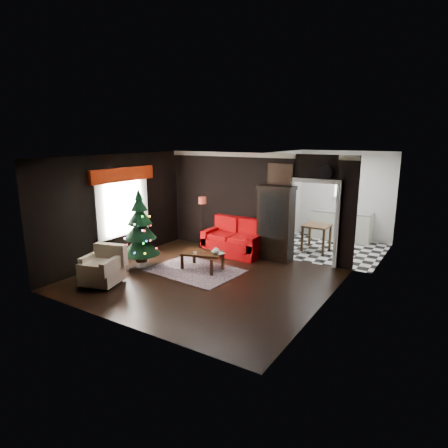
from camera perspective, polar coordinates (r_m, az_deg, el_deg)
The scene contains 26 objects.
floor at distance 8.87m, azimuth -3.12°, elevation -8.37°, with size 5.50×5.50×0.00m, color black.
ceiling at distance 8.28m, azimuth -3.36°, elevation 10.00°, with size 5.50×5.50×0.00m, color white.
wall_back at distance 10.56m, azimuth 4.62°, elevation 2.97°, with size 5.50×5.50×0.00m, color black.
wall_front at distance 6.65m, azimuth -15.79°, elevation -3.46°, with size 5.50×5.50×0.00m, color black.
wall_left at distance 10.27m, azimuth -15.87°, elevation 2.23°, with size 5.50×5.50×0.00m, color black.
wall_right at distance 7.27m, azimuth 14.76°, elevation -2.00°, with size 5.50×5.50×0.00m, color black.
doorway at distance 9.98m, azimuth 13.27°, elevation 0.02°, with size 1.10×0.10×2.10m, color silver, non-canonical shape.
left_window at distance 10.37m, azimuth -14.93°, elevation 2.66°, with size 0.05×1.60×1.40m, color white.
valance at distance 10.20m, azimuth -14.88°, elevation 7.16°, with size 0.12×2.10×0.35m, color maroon.
kitchen_floor at distance 11.63m, azimuth 15.43°, elevation -3.62°, with size 3.00×3.00×0.00m, color white.
kitchen_window at distance 12.66m, azimuth 17.82°, elevation 5.42°, with size 0.70×0.06×0.70m, color white.
rug at distance 9.47m, azimuth -4.38°, elevation -6.95°, with size 2.14×1.56×0.01m, color #603E55.
loveseat at distance 10.56m, azimuth 1.48°, elevation -2.00°, with size 1.70×0.90×1.00m, color #80010A, non-canonical shape.
curio_cabinet at distance 10.13m, azimuth 7.74°, elevation -0.14°, with size 0.90×0.45×1.90m, color black, non-canonical shape.
floor_lamp at distance 11.04m, azimuth -3.23°, elevation 0.41°, with size 0.24×0.24×1.41m, color black, non-canonical shape.
christmas_tree at distance 9.65m, azimuth -12.45°, elevation -0.37°, with size 0.94×0.94×1.80m, color black, non-canonical shape.
armchair at distance 8.88m, azimuth -17.89°, elevation -5.83°, with size 0.80×0.80×0.81m, color tan, non-canonical shape.
coffee_table at distance 9.48m, azimuth -3.26°, elevation -5.48°, with size 0.96×0.58×0.43m, color black, non-canonical shape.
teapot at distance 9.21m, azimuth -1.20°, elevation -4.05°, with size 0.18×0.18×0.17m, color white, non-canonical shape.
cup_a at distance 9.39m, azimuth -1.69°, elevation -4.10°, with size 0.06×0.06×0.05m, color silver.
cup_b at distance 9.26m, azimuth -4.36°, elevation -4.35°, with size 0.07×0.07×0.06m, color white.
book at distance 9.29m, azimuth -0.85°, elevation -3.79°, with size 0.15×0.02×0.21m, color #857053.
wall_clock at distance 9.65m, azimuth 14.99°, elevation 7.51°, with size 0.32×0.32×0.06m, color silver.
painting at distance 10.09m, azimuth 8.40°, elevation 7.28°, with size 0.62×0.05×0.52m, color #B36C42.
kitchen_counter at distance 12.64m, azimuth 17.14°, elevation -0.31°, with size 1.80×0.60×0.90m, color silver.
kitchen_table at distance 11.34m, azimuth 13.65°, elevation -1.97°, with size 0.70×0.70×0.75m, color brown, non-canonical shape.
Camera 1 is at (4.79, -6.74, 3.22)m, focal length 30.55 mm.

